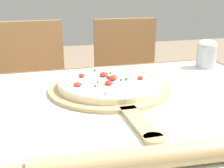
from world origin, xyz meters
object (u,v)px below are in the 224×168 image
(pizza_peel, at_px, (111,90))
(rolling_pin, at_px, (141,159))
(chair_right, at_px, (129,84))
(chair_left, at_px, (34,92))
(flour_cup, at_px, (207,53))
(pizza, at_px, (109,83))

(pizza_peel, height_order, rolling_pin, rolling_pin)
(pizza_peel, distance_m, rolling_pin, 0.43)
(rolling_pin, height_order, chair_right, chair_right)
(chair_left, distance_m, flour_cup, 0.92)
(chair_right, bearing_deg, flour_cup, -69.02)
(pizza_peel, height_order, chair_left, chair_left)
(chair_right, height_order, flour_cup, chair_right)
(chair_right, relative_size, flour_cup, 7.37)
(pizza, xyz_separation_m, chair_right, (0.31, 0.66, -0.24))
(pizza, height_order, chair_right, chair_right)
(rolling_pin, xyz_separation_m, chair_right, (0.37, 1.10, -0.23))
(rolling_pin, relative_size, chair_right, 0.55)
(pizza_peel, xyz_separation_m, chair_right, (0.31, 0.68, -0.22))
(pizza_peel, xyz_separation_m, flour_cup, (0.48, 0.19, 0.06))
(rolling_pin, relative_size, chair_left, 0.55)
(rolling_pin, height_order, chair_left, chair_left)
(chair_left, height_order, flour_cup, chair_left)
(pizza, xyz_separation_m, rolling_pin, (-0.06, -0.44, -0.00))
(chair_right, distance_m, flour_cup, 0.59)
(pizza_peel, relative_size, chair_right, 0.65)
(pizza_peel, relative_size, flour_cup, 4.80)
(pizza, bearing_deg, chair_right, 65.01)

